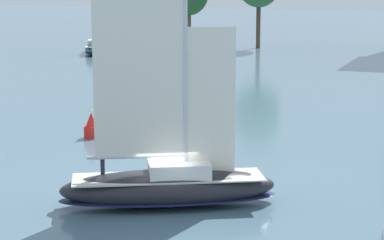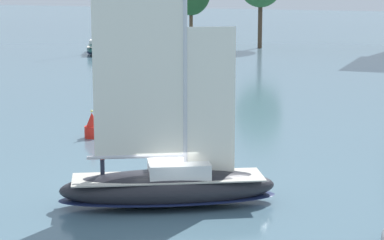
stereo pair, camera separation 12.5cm
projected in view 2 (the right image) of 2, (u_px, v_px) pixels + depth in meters
The scene contains 4 objects.
ground_plane at pixel (168, 205), 34.52m from camera, with size 400.00×400.00×0.00m, color slate.
sailboat_main at pixel (168, 183), 34.31m from camera, with size 10.17×7.22×13.79m.
sailboat_moored_mid_channel at pixel (96, 48), 101.50m from camera, with size 6.13×9.08×12.22m.
channel_buoy at pixel (92, 127), 48.81m from camera, with size 1.01×1.01×1.84m.
Camera 2 is at (13.14, -30.45, 10.42)m, focal length 70.00 mm.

